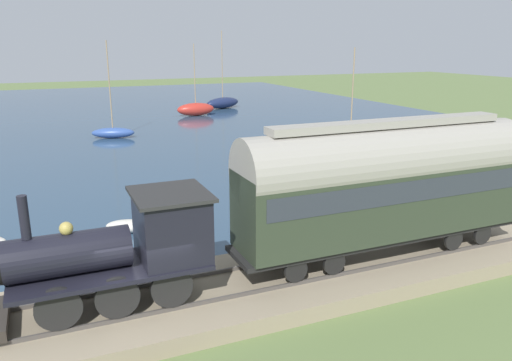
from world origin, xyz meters
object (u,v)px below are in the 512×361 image
Objects in this scene: sailboat_red at (196,109)px; sailboat_brown at (350,139)px; passenger_coach at (386,181)px; sailboat_navy at (223,103)px; steam_locomotive at (129,242)px; rowboat_near_shore at (130,226)px; sailboat_blue at (113,132)px.

sailboat_brown is (-21.39, -5.95, -0.14)m from sailboat_red.
sailboat_navy reaches higher than passenger_coach.
steam_locomotive is 2.71× the size of rowboat_near_shore.
sailboat_navy is at bearing -12.56° from passenger_coach.
sailboat_red is at bearing -7.28° from passenger_coach.
sailboat_brown is at bearing -107.18° from sailboat_blue.
sailboat_brown is (-26.37, -1.03, -0.10)m from sailboat_navy.
rowboat_near_shore is (-22.63, 2.38, -0.25)m from sailboat_blue.
sailboat_blue is at bearing 135.35° from sailboat_red.
sailboat_red is 3.53× the size of rowboat_near_shore.
passenger_coach is at bearing -109.89° from rowboat_near_shore.
rowboat_near_shore is (-37.92, 17.57, -0.43)m from sailboat_navy.
rowboat_near_shore is (-32.94, 12.65, -0.46)m from sailboat_red.
sailboat_blue is 0.87× the size of sailboat_navy.
passenger_coach reaches higher than rowboat_near_shore.
passenger_coach is 30.26m from sailboat_blue.
passenger_coach is 1.37× the size of sailboat_blue.
steam_locomotive is at bearing -165.18° from rowboat_near_shore.
sailboat_red reaches higher than steam_locomotive.
passenger_coach is 5.01× the size of rowboat_near_shore.
sailboat_blue is 3.66× the size of rowboat_near_shore.
steam_locomotive is at bearing 134.56° from sailboat_navy.
rowboat_near_shore is (7.07, 7.54, -2.95)m from passenger_coach.
steam_locomotive is 42.31m from sailboat_red.
sailboat_brown is (18.61, -19.64, -1.79)m from steam_locomotive.
sailboat_red is (40.00, -5.11, -2.49)m from passenger_coach.
steam_locomotive is at bearing 161.34° from sailboat_red.
sailboat_red is 1.04× the size of sailboat_brown.
sailboat_navy is 26.39m from sailboat_brown.
sailboat_navy is 1.19× the size of sailboat_red.
sailboat_navy is 7.00m from sailboat_red.
steam_locomotive is 0.54× the size of passenger_coach.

